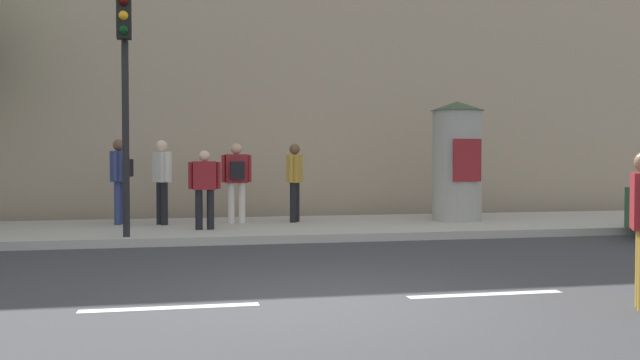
# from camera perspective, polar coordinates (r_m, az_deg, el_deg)

# --- Properties ---
(ground_plane) EXTENTS (80.00, 80.00, 0.00)m
(ground_plane) POSITION_cam_1_polar(r_m,az_deg,el_deg) (7.61, 1.24, -9.72)
(ground_plane) COLOR #38383A
(sidewalk_curb) EXTENTS (36.00, 4.00, 0.15)m
(sidewalk_curb) POSITION_cam_1_polar(r_m,az_deg,el_deg) (14.44, -5.06, -3.93)
(sidewalk_curb) COLOR #B2ADA3
(sidewalk_curb) RESTS_ON ground_plane
(lane_markings) EXTENTS (25.80, 0.16, 0.01)m
(lane_markings) POSITION_cam_1_polar(r_m,az_deg,el_deg) (7.61, 1.24, -9.69)
(lane_markings) COLOR silver
(lane_markings) RESTS_ON ground_plane
(building_backdrop) EXTENTS (36.00, 5.00, 9.08)m
(building_backdrop) POSITION_cam_1_polar(r_m,az_deg,el_deg) (19.57, -6.85, 10.69)
(building_backdrop) COLOR tan
(building_backdrop) RESTS_ON ground_plane
(traffic_light) EXTENTS (0.24, 0.45, 4.12)m
(traffic_light) POSITION_cam_1_polar(r_m,az_deg,el_deg) (12.61, -15.46, 8.20)
(traffic_light) COLOR black
(traffic_light) RESTS_ON sidewalk_curb
(poster_column) EXTENTS (1.17, 1.17, 2.59)m
(poster_column) POSITION_cam_1_polar(r_m,az_deg,el_deg) (15.66, 10.98, 1.58)
(poster_column) COLOR #9E9B93
(poster_column) RESTS_ON sidewalk_curb
(pedestrian_near_pole) EXTENTS (0.61, 0.25, 1.50)m
(pedestrian_near_pole) POSITION_cam_1_polar(r_m,az_deg,el_deg) (13.61, -9.28, -0.30)
(pedestrian_near_pole) COLOR black
(pedestrian_near_pole) RESTS_ON sidewalk_curb
(pedestrian_with_bag) EXTENTS (0.40, 0.51, 1.72)m
(pedestrian_with_bag) POSITION_cam_1_polar(r_m,az_deg,el_deg) (14.73, -12.62, 0.36)
(pedestrian_with_bag) COLOR black
(pedestrian_with_bag) RESTS_ON sidewalk_curb
(pedestrian_in_dark_shirt) EXTENTS (0.40, 0.51, 1.66)m
(pedestrian_in_dark_shirt) POSITION_cam_1_polar(r_m,az_deg,el_deg) (15.00, -2.05, 0.28)
(pedestrian_in_dark_shirt) COLOR black
(pedestrian_in_dark_shirt) RESTS_ON sidewalk_curb
(pedestrian_with_backpack) EXTENTS (0.63, 0.39, 1.67)m
(pedestrian_with_backpack) POSITION_cam_1_polar(r_m,az_deg,el_deg) (14.77, -6.73, 0.36)
(pedestrian_with_backpack) COLOR silver
(pedestrian_with_backpack) RESTS_ON sidewalk_curb
(pedestrian_tallest) EXTENTS (0.45, 0.66, 1.74)m
(pedestrian_tallest) POSITION_cam_1_polar(r_m,az_deg,el_deg) (15.03, -15.81, 0.54)
(pedestrian_tallest) COLOR navy
(pedestrian_tallest) RESTS_ON sidewalk_curb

